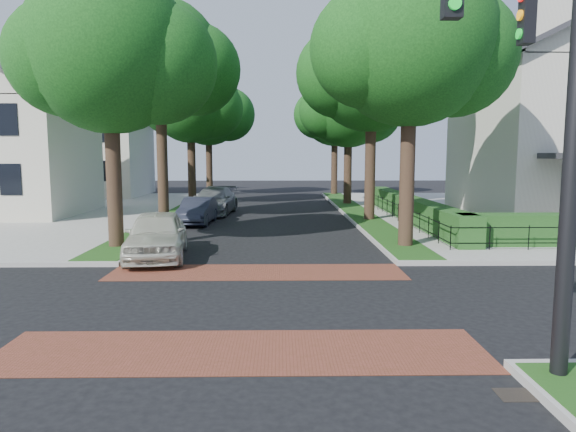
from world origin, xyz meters
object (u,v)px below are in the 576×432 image
object	(u,v)px
parked_car_middle	(198,211)
parked_car_rear	(214,201)
traffic_signal	(556,80)
parked_car_front	(157,235)

from	to	relation	value
parked_car_middle	parked_car_rear	xyz separation A→B (m)	(0.29, 4.47, 0.12)
traffic_signal	parked_car_middle	size ratio (longest dim) A/B	1.91
traffic_signal	parked_car_front	distance (m)	13.58
traffic_signal	parked_car_rear	world-z (taller)	traffic_signal
parked_car_front	parked_car_middle	xyz separation A→B (m)	(0.00, 8.91, -0.14)
parked_car_middle	traffic_signal	bearing A→B (deg)	-63.18
parked_car_front	traffic_signal	bearing A→B (deg)	-57.22
parked_car_front	parked_car_rear	size ratio (longest dim) A/B	0.87
traffic_signal	parked_car_front	world-z (taller)	traffic_signal
parked_car_middle	parked_car_front	bearing A→B (deg)	-87.50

